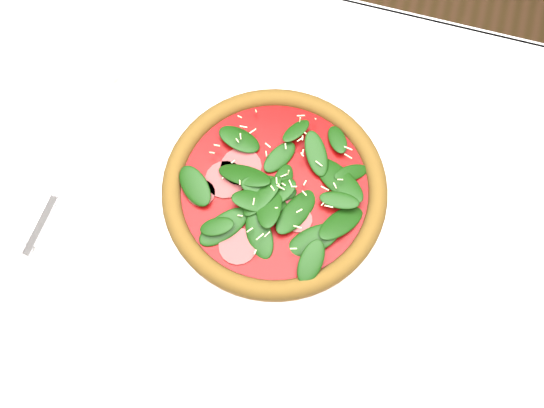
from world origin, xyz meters
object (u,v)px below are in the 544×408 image
(wine_glass, at_px, (98,67))
(napkin, at_px, (42,227))
(plate, at_px, (275,193))
(pizza, at_px, (275,188))

(wine_glass, height_order, napkin, wine_glass)
(plate, relative_size, pizza, 0.92)
(plate, xyz_separation_m, wine_glass, (-0.27, 0.06, 0.13))
(plate, height_order, wine_glass, wine_glass)
(plate, distance_m, napkin, 0.35)
(pizza, xyz_separation_m, wine_glass, (-0.27, 0.06, 0.11))
(pizza, bearing_deg, napkin, -155.47)
(pizza, bearing_deg, wine_glass, 166.71)
(wine_glass, distance_m, napkin, 0.25)
(wine_glass, bearing_deg, plate, -13.29)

